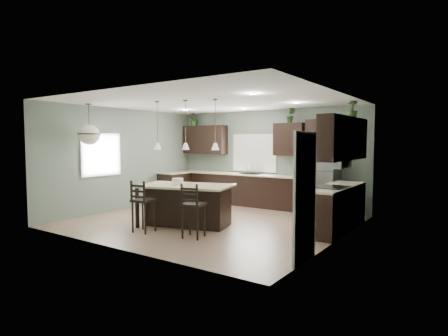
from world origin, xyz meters
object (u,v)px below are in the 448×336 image
at_px(refrigerator, 320,179).
at_px(kitchen_island, 186,205).
at_px(plant_back_left, 194,120).
at_px(bar_stool_left, 144,206).
at_px(bar_stool_right, 194,210).
at_px(serving_dish, 178,181).

relative_size(refrigerator, kitchen_island, 0.92).
distance_m(kitchen_island, plant_back_left, 4.54).
height_order(kitchen_island, bar_stool_left, bar_stool_left).
height_order(kitchen_island, bar_stool_right, bar_stool_right).
height_order(refrigerator, serving_dish, refrigerator).
height_order(bar_stool_right, plant_back_left, plant_back_left).
xyz_separation_m(bar_stool_left, bar_stool_right, (1.15, 0.22, -0.00)).
bearing_deg(bar_stool_left, plant_back_left, 108.09).
bearing_deg(serving_dish, refrigerator, 55.59).
bearing_deg(bar_stool_right, bar_stool_left, 178.21).
relative_size(serving_dish, plant_back_left, 0.59).
height_order(refrigerator, bar_stool_right, refrigerator).
relative_size(kitchen_island, serving_dish, 8.41).
height_order(refrigerator, bar_stool_left, refrigerator).
height_order(serving_dish, bar_stool_left, bar_stool_left).
bearing_deg(serving_dish, kitchen_island, 15.55).
bearing_deg(plant_back_left, kitchen_island, -53.71).
xyz_separation_m(kitchen_island, plant_back_left, (-2.37, 3.23, 2.14)).
height_order(refrigerator, plant_back_left, plant_back_left).
height_order(bar_stool_left, bar_stool_right, bar_stool_left).
distance_m(refrigerator, plant_back_left, 4.65).
bearing_deg(refrigerator, kitchen_island, -122.39).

